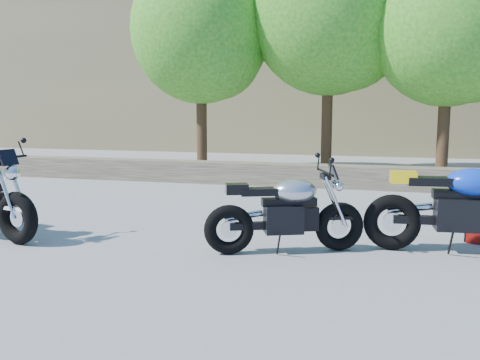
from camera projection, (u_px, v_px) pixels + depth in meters
The scene contains 9 objects.
ground at pixel (206, 246), 7.02m from camera, with size 90.00×90.00×0.00m, color gray.
stone_wall at pixel (281, 175), 12.25m from camera, with size 22.00×0.55×0.50m, color #4C4533.
hillside at pixel (400, 9), 32.01m from camera, with size 80.00×30.00×15.00m, color brown.
tree_decid_left at pixel (204, 35), 13.94m from camera, with size 3.67×3.67×5.62m.
tree_decid_mid at pixel (333, 16), 13.44m from camera, with size 4.08×4.08×6.24m.
tree_decid_right at pixel (454, 32), 12.23m from camera, with size 3.54×3.54×5.41m.
silver_bike at pixel (286, 213), 6.67m from camera, with size 1.95×0.94×1.02m.
blue_bike at pixel (462, 208), 6.63m from camera, with size 2.35×0.74×1.18m.
backpack at pixel (477, 229), 7.21m from camera, with size 0.32×0.30×0.37m.
Camera 1 is at (2.17, -6.49, 1.85)m, focal length 40.00 mm.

